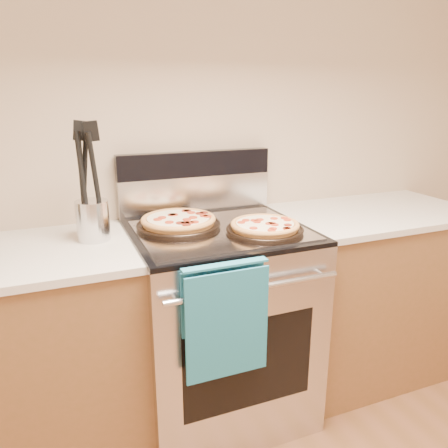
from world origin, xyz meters
name	(u,v)px	position (x,y,z in m)	size (l,w,h in m)	color
wall_back	(192,123)	(0.00, 2.00, 1.35)	(4.00, 4.00, 0.00)	tan
range_body	(219,325)	(0.00, 1.65, 0.45)	(0.76, 0.68, 0.90)	#B7B7BC
oven_window	(249,364)	(0.00, 1.31, 0.45)	(0.56, 0.01, 0.40)	black
cooktop	(219,231)	(0.00, 1.65, 0.91)	(0.76, 0.68, 0.02)	black
backsplash_lower	(196,194)	(0.00, 1.96, 1.01)	(0.76, 0.06, 0.18)	silver
backsplash_upper	(195,164)	(0.00, 1.96, 1.16)	(0.76, 0.06, 0.12)	black
oven_handle	(255,288)	(0.00, 1.27, 0.80)	(0.03, 0.03, 0.70)	silver
dish_towel	(225,318)	(-0.12, 1.27, 0.70)	(0.32, 0.05, 0.42)	#19607E
foil_sheet	(221,230)	(0.00, 1.62, 0.92)	(0.70, 0.55, 0.01)	gray
cabinet_left	(13,365)	(-0.88, 1.68, 0.44)	(1.00, 0.62, 0.88)	brown
cabinet_right	(367,293)	(0.88, 1.68, 0.44)	(1.00, 0.62, 0.88)	brown
countertop_right	(375,213)	(0.88, 1.68, 0.90)	(1.02, 0.64, 0.03)	beige
pepperoni_pizza_back	(179,222)	(-0.16, 1.72, 0.95)	(0.36, 0.36, 0.05)	#AE7335
pepperoni_pizza_front	(265,227)	(0.16, 1.52, 0.95)	(0.32, 0.32, 0.04)	#AE7335
utensil_crock	(93,220)	(-0.52, 1.73, 0.99)	(0.13, 0.13, 0.16)	silver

